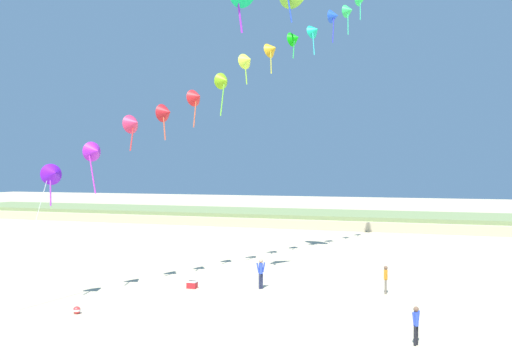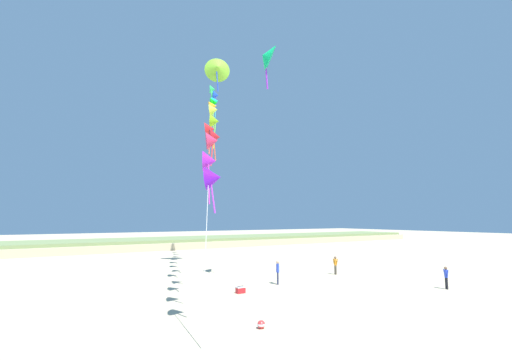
% 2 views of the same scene
% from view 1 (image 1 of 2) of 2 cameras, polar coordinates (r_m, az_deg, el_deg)
% --- Properties ---
extents(ground_plane, '(240.00, 240.00, 0.00)m').
position_cam_1_polar(ground_plane, '(22.80, -6.83, -16.67)').
color(ground_plane, beige).
extents(dune_ridge, '(120.00, 13.81, 1.55)m').
position_cam_1_polar(dune_ridge, '(69.11, 10.82, -4.04)').
color(dune_ridge, '#BFAE8B').
rests_on(dune_ridge, ground).
extents(person_near_left, '(0.45, 0.54, 1.76)m').
position_cam_1_polar(person_near_left, '(32.10, 0.51, -9.56)').
color(person_near_left, '#282D4C').
rests_on(person_near_left, ground).
extents(person_near_right, '(0.32, 0.52, 1.55)m').
position_cam_1_polar(person_near_right, '(23.07, 16.49, -14.18)').
color(person_near_right, black).
rests_on(person_near_right, ground).
extents(person_mid_center, '(0.22, 0.56, 1.58)m').
position_cam_1_polar(person_mid_center, '(31.71, 13.49, -9.91)').
color(person_mid_center, '#726656').
rests_on(person_mid_center, ground).
extents(kite_banner_string, '(13.69, 28.77, 22.82)m').
position_cam_1_polar(kite_banner_string, '(38.79, -0.63, 12.19)').
color(kite_banner_string, '#6D13D7').
extents(beach_cooler, '(0.58, 0.41, 0.46)m').
position_cam_1_polar(beach_cooler, '(32.62, -6.74, -10.83)').
color(beach_cooler, red).
rests_on(beach_cooler, ground).
extents(beach_ball, '(0.36, 0.36, 0.36)m').
position_cam_1_polar(beach_ball, '(28.28, -18.35, -12.82)').
color(beach_ball, red).
rests_on(beach_ball, ground).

